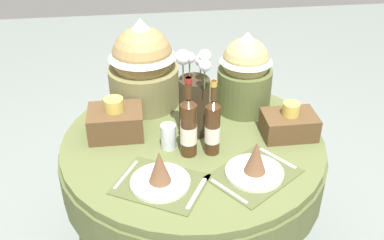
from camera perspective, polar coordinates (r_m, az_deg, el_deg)
dining_table at (r=2.16m, az=0.10°, el=-5.42°), size 1.23×1.23×0.75m
place_setting_left at (r=1.79m, az=-4.07°, el=-7.00°), size 0.42×0.39×0.16m
place_setting_right at (r=1.85m, az=7.98°, el=-5.75°), size 0.43×0.41×0.16m
flower_vase at (r=2.03m, az=0.28°, el=2.56°), size 0.15×0.19×0.43m
wine_bottle_left at (r=1.90m, az=-0.44°, el=-0.85°), size 0.07×0.07×0.37m
wine_bottle_rear at (r=1.92m, az=2.61°, el=-0.85°), size 0.07×0.07×0.35m
tumbler_near_right at (r=1.99m, az=-3.00°, el=-2.09°), size 0.07×0.07×0.12m
gift_tub_back_left at (r=2.26m, az=-6.27°, el=7.39°), size 0.35×0.35×0.46m
gift_tub_back_right at (r=2.22m, az=6.76°, el=6.34°), size 0.27×0.27×0.41m
woven_basket_side_left at (r=2.10m, az=-9.64°, el=-0.14°), size 0.25×0.19×0.19m
woven_basket_side_right at (r=2.11m, az=12.19°, el=-0.46°), size 0.24×0.17×0.17m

